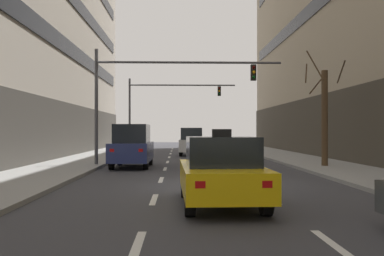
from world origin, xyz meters
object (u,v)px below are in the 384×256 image
object	(u,v)px
car_driving_0	(132,146)
traffic_signal_0	(156,85)
traffic_signal_1	(162,101)
car_driving_2	(191,142)
street_tree_0	(324,115)
taxi_driving_1	(221,172)

from	to	relation	value
car_driving_0	traffic_signal_0	world-z (taller)	traffic_signal_0
traffic_signal_0	traffic_signal_1	distance (m)	16.09
traffic_signal_1	car_driving_2	bearing A→B (deg)	-64.52
traffic_signal_0	street_tree_0	distance (m)	8.76
taxi_driving_1	street_tree_0	world-z (taller)	street_tree_0
taxi_driving_1	traffic_signal_1	world-z (taller)	traffic_signal_1
car_driving_2	street_tree_0	size ratio (longest dim) A/B	0.76
taxi_driving_1	car_driving_2	distance (m)	23.55
traffic_signal_0	car_driving_0	bearing A→B (deg)	-161.91
car_driving_0	taxi_driving_1	xyz separation A→B (m)	(3.47, -12.14, -0.25)
traffic_signal_0	street_tree_0	xyz separation A→B (m)	(8.52, -1.30, -1.59)
car_driving_2	traffic_signal_1	world-z (taller)	traffic_signal_1
car_driving_0	traffic_signal_1	xyz separation A→B (m)	(0.97, 16.48, 3.42)
taxi_driving_1	traffic_signal_1	bearing A→B (deg)	94.99
car_driving_2	taxi_driving_1	bearing A→B (deg)	-89.79
taxi_driving_1	traffic_signal_0	bearing A→B (deg)	100.22
taxi_driving_1	street_tree_0	xyz separation A→B (m)	(6.26, 11.23, 1.84)
car_driving_2	traffic_signal_1	xyz separation A→B (m)	(-2.42, 5.07, 3.47)
traffic_signal_1	traffic_signal_0	bearing A→B (deg)	-89.15
taxi_driving_1	traffic_signal_1	distance (m)	28.97
street_tree_0	taxi_driving_1	bearing A→B (deg)	-119.11
traffic_signal_1	taxi_driving_1	bearing A→B (deg)	-85.01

